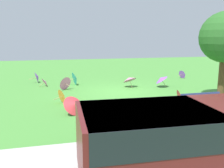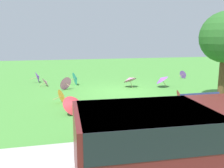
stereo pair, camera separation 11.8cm
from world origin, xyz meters
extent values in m
plane|color=#478C38|center=(0.00, 0.00, 0.00)|extent=(40.00, 40.00, 0.00)
cube|color=#591919|center=(0.78, 8.06, 0.85)|extent=(4.67, 2.06, 1.35)
cube|color=black|center=(1.70, 8.03, 1.25)|extent=(2.64, 2.01, 0.55)
cylinder|color=black|center=(2.36, 7.05, 0.38)|extent=(0.77, 0.25, 0.76)
cube|color=navy|center=(-1.75, 4.39, 0.45)|extent=(1.60, 0.45, 0.05)
cube|color=navy|center=(-1.75, 4.59, 0.68)|extent=(1.60, 0.12, 0.45)
cube|color=black|center=(-1.11, 4.39, 0.23)|extent=(0.08, 0.41, 0.45)
cube|color=black|center=(-2.39, 4.40, 0.23)|extent=(0.08, 0.41, 0.45)
cylinder|color=brown|center=(-4.03, 2.76, 1.12)|extent=(0.31, 0.31, 2.24)
cylinder|color=tan|center=(2.77, -1.11, 0.31)|extent=(0.26, 0.34, 0.14)
cone|color=pink|center=(2.92, -1.32, 0.38)|extent=(0.81, 0.72, 0.76)
sphere|color=tan|center=(2.96, -1.36, 0.40)|extent=(0.06, 0.06, 0.04)
cylinder|color=tan|center=(4.21, -2.49, 0.15)|extent=(0.33, 0.13, 0.22)
cone|color=pink|center=(4.02, -2.55, 0.27)|extent=(0.53, 0.66, 0.54)
sphere|color=tan|center=(3.98, -2.57, 0.29)|extent=(0.06, 0.05, 0.05)
cylinder|color=tan|center=(4.84, -3.89, 0.29)|extent=(0.45, 0.08, 0.14)
cone|color=purple|center=(4.55, -3.93, 0.37)|extent=(0.43, 0.77, 0.74)
sphere|color=tan|center=(4.47, -3.94, 0.39)|extent=(0.05, 0.04, 0.04)
cylinder|color=tan|center=(2.91, 3.04, 0.16)|extent=(0.23, 0.33, 0.33)
cone|color=#D8383F|center=(2.77, 3.24, 0.37)|extent=(1.07, 1.02, 0.74)
sphere|color=tan|center=(2.74, 3.29, 0.42)|extent=(0.06, 0.06, 0.05)
cylinder|color=tan|center=(2.48, -2.55, 0.35)|extent=(0.39, 0.09, 0.11)
cone|color=teal|center=(2.21, -2.60, 0.40)|extent=(0.46, 0.84, 0.81)
sphere|color=tan|center=(2.13, -2.62, 0.42)|extent=(0.05, 0.04, 0.04)
cylinder|color=tan|center=(-5.28, -3.20, 0.23)|extent=(0.37, 0.16, 0.12)
cone|color=purple|center=(-5.51, -3.29, 0.29)|extent=(0.45, 0.63, 0.59)
sphere|color=tan|center=(-5.57, -3.31, 0.31)|extent=(0.05, 0.05, 0.04)
cylinder|color=tan|center=(-0.89, -1.05, 0.21)|extent=(0.12, 0.21, 0.42)
cone|color=pink|center=(-0.83, -1.17, 0.49)|extent=(1.05, 1.05, 0.50)
sphere|color=tan|center=(-0.81, -1.21, 0.57)|extent=(0.05, 0.06, 0.05)
cylinder|color=tan|center=(-2.81, -0.64, 0.22)|extent=(0.29, 0.13, 0.44)
cone|color=purple|center=(-2.63, -0.71, 0.50)|extent=(0.95, 0.97, 0.57)
sphere|color=tan|center=(-2.59, -0.72, 0.57)|extent=(0.06, 0.05, 0.05)
cylinder|color=tan|center=(-1.81, 2.59, 0.24)|extent=(0.35, 0.10, 0.11)
cone|color=#D8383F|center=(-2.03, 2.64, 0.30)|extent=(0.38, 0.63, 0.60)
sphere|color=tan|center=(-2.09, 2.65, 0.31)|extent=(0.05, 0.04, 0.04)
cylinder|color=tan|center=(3.38, 1.61, 0.27)|extent=(0.38, 0.18, 0.12)
cone|color=orange|center=(3.14, 1.51, 0.33)|extent=(0.52, 0.70, 0.66)
sphere|color=tan|center=(3.08, 1.48, 0.34)|extent=(0.05, 0.05, 0.04)
camera|label=1|loc=(3.47, 12.26, 2.92)|focal=38.83mm
camera|label=2|loc=(3.36, 12.29, 2.92)|focal=38.83mm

